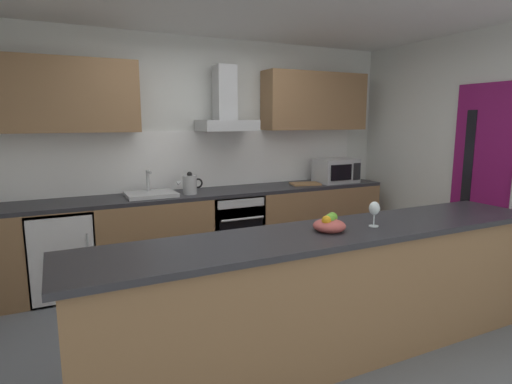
# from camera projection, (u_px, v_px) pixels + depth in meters

# --- Properties ---
(ground) EXTENTS (5.88, 4.61, 0.02)m
(ground) POSITION_uv_depth(u_px,v_px,m) (276.00, 326.00, 3.46)
(ground) COLOR slate
(wall_back) EXTENTS (5.88, 0.12, 2.60)m
(wall_back) POSITION_uv_depth(u_px,v_px,m) (201.00, 153.00, 4.89)
(wall_back) COLOR silver
(wall_back) RESTS_ON ground
(wall_right) EXTENTS (0.12, 4.61, 2.60)m
(wall_right) POSITION_uv_depth(u_px,v_px,m) (489.00, 157.00, 4.31)
(wall_right) COLOR silver
(wall_right) RESTS_ON ground
(backsplash_tile) EXTENTS (4.15, 0.02, 0.66)m
(backsplash_tile) POSITION_uv_depth(u_px,v_px,m) (203.00, 159.00, 4.84)
(backsplash_tile) COLOR white
(counter_back) EXTENTS (4.29, 0.60, 0.90)m
(counter_back) POSITION_uv_depth(u_px,v_px,m) (213.00, 230.00, 4.70)
(counter_back) COLOR olive
(counter_back) RESTS_ON ground
(counter_island) EXTENTS (3.51, 0.64, 0.94)m
(counter_island) POSITION_uv_depth(u_px,v_px,m) (331.00, 295.00, 2.89)
(counter_island) COLOR olive
(counter_island) RESTS_ON ground
(upper_cabinets) EXTENTS (4.24, 0.32, 0.70)m
(upper_cabinets) POSITION_uv_depth(u_px,v_px,m) (206.00, 99.00, 4.58)
(upper_cabinets) COLOR olive
(side_door) EXTENTS (0.08, 0.85, 2.05)m
(side_door) POSITION_uv_depth(u_px,v_px,m) (488.00, 185.00, 4.26)
(side_door) COLOR #7A1456
(side_door) RESTS_ON ground
(oven) EXTENTS (0.60, 0.62, 0.80)m
(oven) POSITION_uv_depth(u_px,v_px,m) (231.00, 228.00, 4.76)
(oven) COLOR slate
(oven) RESTS_ON ground
(refrigerator) EXTENTS (0.58, 0.60, 0.85)m
(refrigerator) POSITION_uv_depth(u_px,v_px,m) (62.00, 252.00, 4.00)
(refrigerator) COLOR white
(refrigerator) RESTS_ON ground
(microwave) EXTENTS (0.50, 0.38, 0.30)m
(microwave) POSITION_uv_depth(u_px,v_px,m) (336.00, 171.00, 5.25)
(microwave) COLOR #B7BABC
(microwave) RESTS_ON counter_back
(sink) EXTENTS (0.50, 0.40, 0.26)m
(sink) POSITION_uv_depth(u_px,v_px,m) (151.00, 194.00, 4.31)
(sink) COLOR silver
(sink) RESTS_ON counter_back
(kettle) EXTENTS (0.29, 0.15, 0.24)m
(kettle) POSITION_uv_depth(u_px,v_px,m) (190.00, 184.00, 4.43)
(kettle) COLOR #B7BABC
(kettle) RESTS_ON counter_back
(range_hood) EXTENTS (0.62, 0.45, 0.72)m
(range_hood) POSITION_uv_depth(u_px,v_px,m) (226.00, 110.00, 4.65)
(range_hood) COLOR #B7BABC
(wine_glass) EXTENTS (0.08, 0.08, 0.18)m
(wine_glass) POSITION_uv_depth(u_px,v_px,m) (374.00, 209.00, 2.89)
(wine_glass) COLOR silver
(wine_glass) RESTS_ON counter_island
(fruit_bowl) EXTENTS (0.22, 0.22, 0.13)m
(fruit_bowl) POSITION_uv_depth(u_px,v_px,m) (329.00, 225.00, 2.79)
(fruit_bowl) COLOR #B24C47
(fruit_bowl) RESTS_ON counter_island
(chopping_board) EXTENTS (0.38, 0.29, 0.02)m
(chopping_board) POSITION_uv_depth(u_px,v_px,m) (305.00, 184.00, 5.09)
(chopping_board) COLOR #9E7247
(chopping_board) RESTS_ON counter_back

